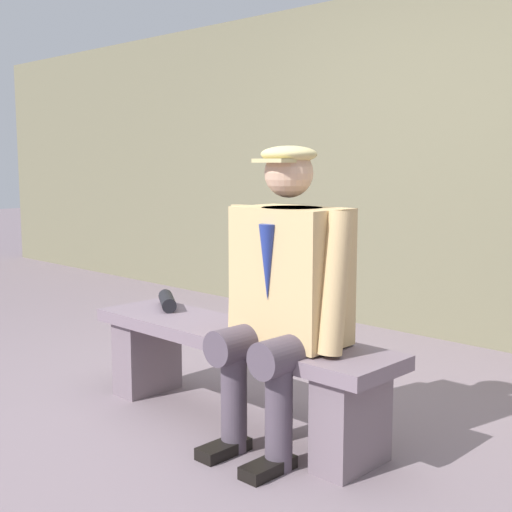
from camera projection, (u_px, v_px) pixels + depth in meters
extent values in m
plane|color=slate|center=(235.00, 423.00, 3.20)|extent=(30.00, 30.00, 0.00)
cube|color=slate|center=(235.00, 336.00, 3.15)|extent=(1.65, 0.39, 0.06)
cube|color=slate|center=(351.00, 420.00, 2.72)|extent=(0.17, 0.33, 0.39)
cube|color=slate|center=(147.00, 355.00, 3.63)|extent=(0.17, 0.33, 0.39)
cube|color=tan|center=(291.00, 275.00, 2.87)|extent=(0.46, 0.28, 0.56)
cylinder|color=#1E2338|center=(292.00, 215.00, 2.84)|extent=(0.25, 0.25, 0.06)
cone|color=navy|center=(267.00, 263.00, 2.76)|extent=(0.07, 0.07, 0.31)
sphere|color=#DBAD8C|center=(289.00, 173.00, 2.80)|extent=(0.20, 0.20, 0.20)
ellipsoid|color=#CDBC7E|center=(289.00, 154.00, 2.79)|extent=(0.23, 0.23, 0.07)
cube|color=#CDBC7E|center=(274.00, 161.00, 2.73)|extent=(0.16, 0.09, 0.02)
cylinder|color=#504451|center=(297.00, 351.00, 2.74)|extent=(0.15, 0.42, 0.15)
cylinder|color=#504451|center=(279.00, 413.00, 2.70)|extent=(0.11, 0.11, 0.46)
cube|color=black|center=(268.00, 467.00, 2.68)|extent=(0.10, 0.24, 0.05)
cylinder|color=tan|center=(335.00, 283.00, 2.66)|extent=(0.10, 0.16, 0.57)
cylinder|color=#504451|center=(252.00, 340.00, 2.92)|extent=(0.15, 0.42, 0.15)
cylinder|color=#504451|center=(234.00, 398.00, 2.87)|extent=(0.11, 0.11, 0.46)
cube|color=black|center=(224.00, 449.00, 2.86)|extent=(0.10, 0.24, 0.05)
cylinder|color=tan|center=(241.00, 269.00, 3.02)|extent=(0.11, 0.13, 0.56)
cylinder|color=black|center=(167.00, 301.00, 3.60)|extent=(0.27, 0.22, 0.07)
cube|color=#716C52|center=(467.00, 164.00, 4.59)|extent=(12.00, 0.24, 2.39)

